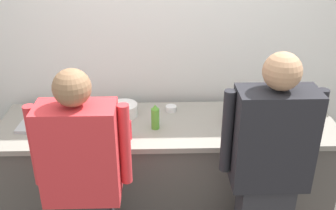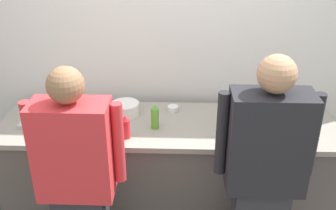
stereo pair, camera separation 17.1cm
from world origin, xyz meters
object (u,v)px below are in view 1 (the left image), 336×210
at_px(chef_near_left, 84,186).
at_px(sheet_tray, 54,124).
at_px(squeeze_bottle_primary, 127,129).
at_px(ramekin_green_sauce, 281,132).
at_px(chef_center, 268,172).
at_px(ramekin_orange_sauce, 171,108).
at_px(mixing_bowl_steel, 246,115).
at_px(squeeze_bottle_secondary, 155,117).
at_px(plate_stack_front, 123,110).

height_order(chef_near_left, sheet_tray, chef_near_left).
bearing_deg(squeeze_bottle_primary, chef_near_left, -118.13).
relative_size(chef_near_left, squeeze_bottle_primary, 9.17).
bearing_deg(squeeze_bottle_primary, ramekin_green_sauce, 1.60).
xyz_separation_m(chef_near_left, ramekin_green_sauce, (1.35, 0.49, 0.08)).
relative_size(chef_center, ramekin_orange_sauce, 19.26).
height_order(mixing_bowl_steel, squeeze_bottle_primary, squeeze_bottle_primary).
relative_size(chef_center, mixing_bowl_steel, 5.06).
xyz_separation_m(mixing_bowl_steel, squeeze_bottle_secondary, (-0.69, -0.06, 0.02)).
xyz_separation_m(chef_center, ramekin_orange_sauce, (-0.58, 0.83, 0.04)).
height_order(sheet_tray, squeeze_bottle_secondary, squeeze_bottle_secondary).
bearing_deg(sheet_tray, ramekin_green_sauce, -6.27).
height_order(squeeze_bottle_primary, ramekin_green_sauce, squeeze_bottle_primary).
bearing_deg(ramekin_orange_sauce, plate_stack_front, -169.85).
distance_m(mixing_bowl_steel, ramekin_green_sauce, 0.29).
height_order(plate_stack_front, squeeze_bottle_primary, squeeze_bottle_primary).
distance_m(chef_near_left, chef_center, 1.15).
bearing_deg(sheet_tray, squeeze_bottle_secondary, -5.02).
bearing_deg(mixing_bowl_steel, chef_center, -87.81).
xyz_separation_m(chef_center, squeeze_bottle_secondary, (-0.71, 0.55, 0.12)).
distance_m(squeeze_bottle_secondary, ramekin_green_sauce, 0.92).
relative_size(plate_stack_front, ramekin_orange_sauce, 2.54).
distance_m(chef_center, plate_stack_front, 1.23).
distance_m(chef_near_left, ramekin_green_sauce, 1.44).
bearing_deg(plate_stack_front, chef_near_left, -103.00).
distance_m(chef_near_left, squeeze_bottle_primary, 0.54).
xyz_separation_m(plate_stack_front, ramekin_orange_sauce, (0.38, 0.07, -0.02)).
distance_m(squeeze_bottle_secondary, ramekin_orange_sauce, 0.32).
bearing_deg(plate_stack_front, ramekin_green_sauce, -15.96).
xyz_separation_m(chef_near_left, chef_center, (1.15, 0.06, 0.03)).
relative_size(plate_stack_front, sheet_tray, 0.44).
bearing_deg(plate_stack_front, squeeze_bottle_secondary, -40.57).
height_order(plate_stack_front, ramekin_orange_sauce, plate_stack_front).
bearing_deg(squeeze_bottle_primary, mixing_bowl_steel, 13.40).
height_order(mixing_bowl_steel, ramekin_orange_sauce, mixing_bowl_steel).
bearing_deg(squeeze_bottle_secondary, plate_stack_front, 139.43).
xyz_separation_m(squeeze_bottle_primary, ramekin_green_sauce, (1.11, 0.03, -0.06)).
xyz_separation_m(chef_near_left, sheet_tray, (-0.33, 0.67, 0.07)).
height_order(chef_center, plate_stack_front, chef_center).
relative_size(chef_near_left, mixing_bowl_steel, 4.87).
distance_m(chef_near_left, squeeze_bottle_secondary, 0.76).
xyz_separation_m(squeeze_bottle_secondary, ramekin_green_sauce, (0.91, -0.12, -0.07)).
distance_m(mixing_bowl_steel, sheet_tray, 1.46).
xyz_separation_m(plate_stack_front, sheet_tray, (-0.52, -0.15, -0.04)).
height_order(chef_center, ramekin_orange_sauce, chef_center).
bearing_deg(ramekin_orange_sauce, squeeze_bottle_primary, -126.89).
xyz_separation_m(squeeze_bottle_primary, ramekin_orange_sauce, (0.32, 0.43, -0.06)).
height_order(ramekin_orange_sauce, ramekin_green_sauce, ramekin_orange_sauce).
bearing_deg(squeeze_bottle_secondary, squeeze_bottle_primary, -143.05).
bearing_deg(ramekin_green_sauce, plate_stack_front, 164.04).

